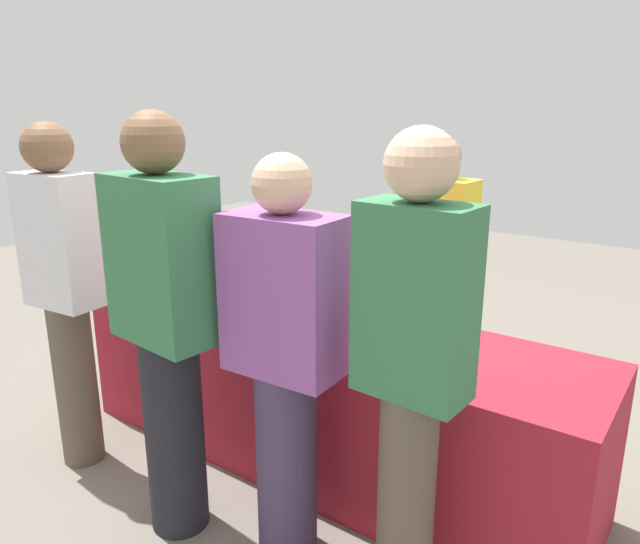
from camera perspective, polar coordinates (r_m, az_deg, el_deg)
The scene contains 14 objects.
ground_plane at distance 3.17m, azimuth -0.00°, elevation -17.47°, with size 12.00×12.00×0.00m, color slate.
tasting_table at distance 2.98m, azimuth -0.00°, elevation -11.53°, with size 2.63×0.71×0.74m, color maroon.
wine_bottle_0 at distance 3.35m, azimuth -9.75°, elevation 0.30°, with size 0.07×0.07×0.33m.
wine_bottle_1 at distance 3.21m, azimuth -6.27°, elevation -0.17°, with size 0.07×0.07×0.34m.
wine_bottle_2 at distance 2.88m, azimuth 2.14°, elevation -1.97°, with size 0.07×0.07×0.34m.
wine_bottle_3 at distance 2.75m, azimuth 6.76°, elevation -3.13°, with size 0.07×0.07×0.31m.
wine_glass_0 at distance 3.16m, azimuth -12.36°, elevation -1.13°, with size 0.07×0.07×0.14m.
wine_glass_1 at distance 2.73m, azimuth -1.40°, elevation -3.36°, with size 0.07×0.07×0.14m.
wine_glass_2 at distance 2.62m, azimuth 3.82°, elevation -4.25°, with size 0.06×0.06×0.14m.
server_pouring at distance 3.18m, azimuth 10.87°, elevation -0.43°, with size 0.39×0.23×1.60m.
guest_0 at distance 3.03m, azimuth -23.42°, elevation -1.13°, with size 0.37×0.23×1.67m.
guest_1 at distance 2.40m, azimuth -14.58°, elevation -4.48°, with size 0.46×0.28×1.72m.
guest_2 at distance 2.22m, azimuth -3.41°, elevation -7.96°, with size 0.44×0.26×1.59m.
guest_3 at distance 1.95m, azimuth 8.87°, elevation -8.83°, with size 0.37×0.23×1.68m.
Camera 1 is at (1.54, -2.16, 1.74)m, focal length 33.25 mm.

